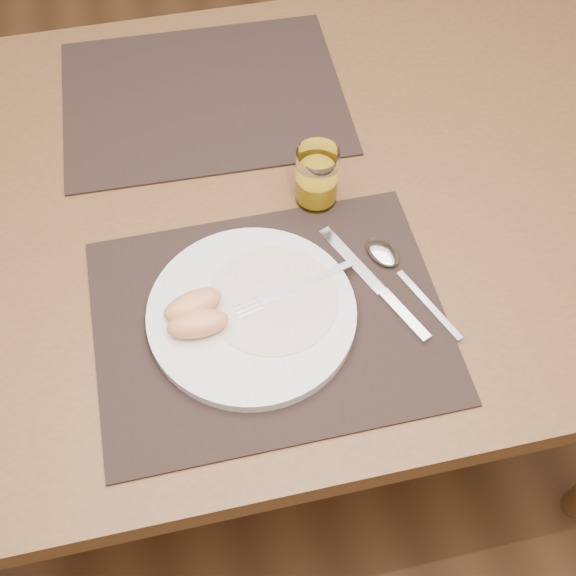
% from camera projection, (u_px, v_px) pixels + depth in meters
% --- Properties ---
extents(ground, '(5.00, 5.00, 0.00)m').
position_uv_depth(ground, '(260.00, 409.00, 1.68)').
color(ground, '#56361D').
rests_on(ground, ground).
extents(table, '(1.40, 0.90, 0.75)m').
position_uv_depth(table, '(246.00, 230.00, 1.13)').
color(table, brown).
rests_on(table, ground).
extents(placemat_near, '(0.45, 0.35, 0.00)m').
position_uv_depth(placemat_near, '(270.00, 320.00, 0.94)').
color(placemat_near, black).
rests_on(placemat_near, table).
extents(placemat_far, '(0.46, 0.36, 0.00)m').
position_uv_depth(placemat_far, '(203.00, 97.00, 1.17)').
color(placemat_far, black).
rests_on(placemat_far, table).
extents(plate, '(0.27, 0.27, 0.02)m').
position_uv_depth(plate, '(252.00, 313.00, 0.93)').
color(plate, white).
rests_on(plate, placemat_near).
extents(plate_dressing, '(0.17, 0.17, 0.00)m').
position_uv_depth(plate_dressing, '(273.00, 299.00, 0.93)').
color(plate_dressing, white).
rests_on(plate_dressing, plate).
extents(fork, '(0.17, 0.06, 0.00)m').
position_uv_depth(fork, '(286.00, 291.00, 0.94)').
color(fork, silver).
rests_on(fork, plate).
extents(knife, '(0.10, 0.21, 0.01)m').
position_uv_depth(knife, '(382.00, 292.00, 0.95)').
color(knife, silver).
rests_on(knife, placemat_near).
extents(spoon, '(0.09, 0.19, 0.01)m').
position_uv_depth(spoon, '(389.00, 259.00, 0.98)').
color(spoon, silver).
rests_on(spoon, placemat_near).
extents(juice_glass, '(0.06, 0.06, 0.09)m').
position_uv_depth(juice_glass, '(317.00, 179.00, 1.02)').
color(juice_glass, white).
rests_on(juice_glass, placemat_near).
extents(grapefruit_wedges, '(0.08, 0.08, 0.03)m').
position_uv_depth(grapefruit_wedges, '(195.00, 314.00, 0.90)').
color(grapefruit_wedges, '#E8985E').
rests_on(grapefruit_wedges, plate).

